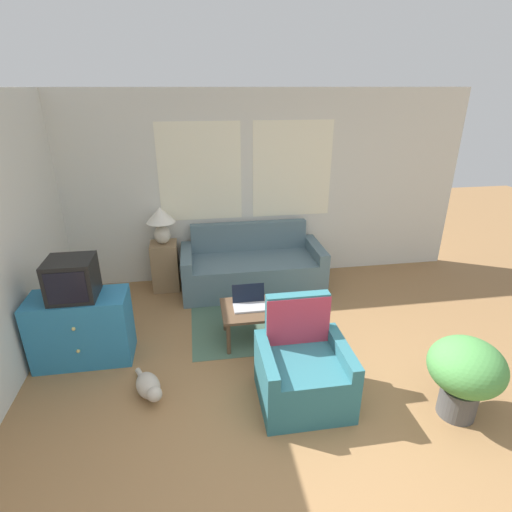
{
  "coord_description": "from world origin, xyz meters",
  "views": [
    {
      "loc": [
        -0.8,
        -1.95,
        2.61
      ],
      "look_at": [
        -0.12,
        2.35,
        0.75
      ],
      "focal_mm": 28.0,
      "sensor_mm": 36.0,
      "label": 1
    }
  ],
  "objects_px": {
    "television": "(72,279)",
    "laptop": "(249,302)",
    "table_lamp": "(161,220)",
    "potted_plant": "(465,371)",
    "cup_navy": "(286,309)",
    "coffee_table": "(260,311)",
    "cup_white": "(289,303)",
    "armchair": "(302,371)",
    "cup_yellow": "(278,301)",
    "cat_black": "(149,386)",
    "couch": "(252,269)"
  },
  "relations": [
    {
      "from": "cup_navy",
      "to": "potted_plant",
      "type": "distance_m",
      "value": 1.72
    },
    {
      "from": "cup_white",
      "to": "cup_navy",
      "type": "bearing_deg",
      "value": -119.01
    },
    {
      "from": "cup_white",
      "to": "cat_black",
      "type": "distance_m",
      "value": 1.64
    },
    {
      "from": "cup_white",
      "to": "cat_black",
      "type": "height_order",
      "value": "cup_white"
    },
    {
      "from": "cup_yellow",
      "to": "cat_black",
      "type": "xyz_separation_m",
      "value": [
        -1.34,
        -0.76,
        -0.34
      ]
    },
    {
      "from": "couch",
      "to": "cup_white",
      "type": "distance_m",
      "value": 1.34
    },
    {
      "from": "cup_yellow",
      "to": "potted_plant",
      "type": "relative_size",
      "value": 0.13
    },
    {
      "from": "laptop",
      "to": "cup_yellow",
      "type": "bearing_deg",
      "value": -4.59
    },
    {
      "from": "armchair",
      "to": "potted_plant",
      "type": "bearing_deg",
      "value": -17.99
    },
    {
      "from": "armchair",
      "to": "potted_plant",
      "type": "xyz_separation_m",
      "value": [
        1.26,
        -0.41,
        0.17
      ]
    },
    {
      "from": "table_lamp",
      "to": "cat_black",
      "type": "xyz_separation_m",
      "value": [
        -0.06,
        -2.15,
        -0.88
      ]
    },
    {
      "from": "armchair",
      "to": "laptop",
      "type": "bearing_deg",
      "value": 108.07
    },
    {
      "from": "coffee_table",
      "to": "cup_navy",
      "type": "height_order",
      "value": "cup_navy"
    },
    {
      "from": "table_lamp",
      "to": "laptop",
      "type": "bearing_deg",
      "value": -54.43
    },
    {
      "from": "coffee_table",
      "to": "cat_black",
      "type": "height_order",
      "value": "coffee_table"
    },
    {
      "from": "armchair",
      "to": "cup_navy",
      "type": "xyz_separation_m",
      "value": [
        0.03,
        0.79,
        0.17
      ]
    },
    {
      "from": "laptop",
      "to": "cat_black",
      "type": "relative_size",
      "value": 0.65
    },
    {
      "from": "television",
      "to": "laptop",
      "type": "distance_m",
      "value": 1.79
    },
    {
      "from": "table_lamp",
      "to": "cat_black",
      "type": "relative_size",
      "value": 0.91
    },
    {
      "from": "television",
      "to": "coffee_table",
      "type": "distance_m",
      "value": 1.92
    },
    {
      "from": "couch",
      "to": "cup_white",
      "type": "xyz_separation_m",
      "value": [
        0.21,
        -1.31,
        0.18
      ]
    },
    {
      "from": "armchair",
      "to": "cup_navy",
      "type": "height_order",
      "value": "armchair"
    },
    {
      "from": "cup_yellow",
      "to": "cat_black",
      "type": "distance_m",
      "value": 1.58
    },
    {
      "from": "armchair",
      "to": "table_lamp",
      "type": "xyz_separation_m",
      "value": [
        -1.3,
        2.37,
        0.71
      ]
    },
    {
      "from": "armchair",
      "to": "potted_plant",
      "type": "relative_size",
      "value": 1.27
    },
    {
      "from": "coffee_table",
      "to": "potted_plant",
      "type": "distance_m",
      "value": 2.02
    },
    {
      "from": "laptop",
      "to": "cup_yellow",
      "type": "height_order",
      "value": "laptop"
    },
    {
      "from": "television",
      "to": "potted_plant",
      "type": "xyz_separation_m",
      "value": [
        3.31,
        -1.3,
        -0.47
      ]
    },
    {
      "from": "couch",
      "to": "cup_yellow",
      "type": "distance_m",
      "value": 1.25
    },
    {
      "from": "armchair",
      "to": "cup_white",
      "type": "distance_m",
      "value": 0.92
    },
    {
      "from": "cup_navy",
      "to": "cat_black",
      "type": "xyz_separation_m",
      "value": [
        -1.39,
        -0.57,
        -0.34
      ]
    },
    {
      "from": "cup_navy",
      "to": "cup_white",
      "type": "bearing_deg",
      "value": 60.99
    },
    {
      "from": "couch",
      "to": "television",
      "type": "bearing_deg",
      "value": -145.54
    },
    {
      "from": "cup_yellow",
      "to": "cup_white",
      "type": "relative_size",
      "value": 0.89
    },
    {
      "from": "television",
      "to": "cup_yellow",
      "type": "xyz_separation_m",
      "value": [
        2.03,
        0.09,
        -0.48
      ]
    },
    {
      "from": "table_lamp",
      "to": "couch",
      "type": "bearing_deg",
      "value": -7.4
    },
    {
      "from": "couch",
      "to": "cat_black",
      "type": "height_order",
      "value": "couch"
    },
    {
      "from": "cup_navy",
      "to": "television",
      "type": "bearing_deg",
      "value": 177.41
    },
    {
      "from": "television",
      "to": "laptop",
      "type": "bearing_deg",
      "value": 3.94
    },
    {
      "from": "television",
      "to": "table_lamp",
      "type": "relative_size",
      "value": 0.87
    },
    {
      "from": "television",
      "to": "couch",
      "type": "bearing_deg",
      "value": 34.46
    },
    {
      "from": "cup_navy",
      "to": "cup_white",
      "type": "distance_m",
      "value": 0.12
    },
    {
      "from": "armchair",
      "to": "coffee_table",
      "type": "xyz_separation_m",
      "value": [
        -0.22,
        0.96,
        0.07
      ]
    },
    {
      "from": "table_lamp",
      "to": "potted_plant",
      "type": "height_order",
      "value": "table_lamp"
    },
    {
      "from": "couch",
      "to": "television",
      "type": "height_order",
      "value": "television"
    },
    {
      "from": "couch",
      "to": "table_lamp",
      "type": "xyz_separation_m",
      "value": [
        -1.18,
        0.15,
        0.71
      ]
    },
    {
      "from": "potted_plant",
      "to": "cat_black",
      "type": "relative_size",
      "value": 1.33
    },
    {
      "from": "television",
      "to": "table_lamp",
      "type": "height_order",
      "value": "table_lamp"
    },
    {
      "from": "potted_plant",
      "to": "armchair",
      "type": "bearing_deg",
      "value": 162.01
    },
    {
      "from": "armchair",
      "to": "cup_white",
      "type": "height_order",
      "value": "armchair"
    }
  ]
}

